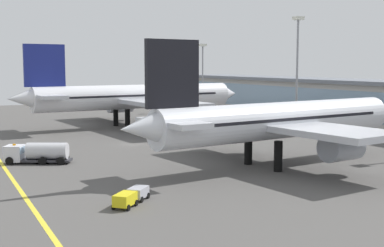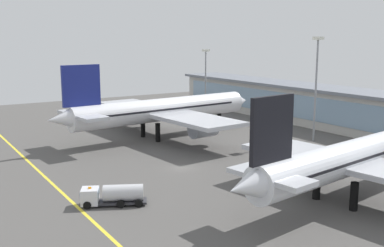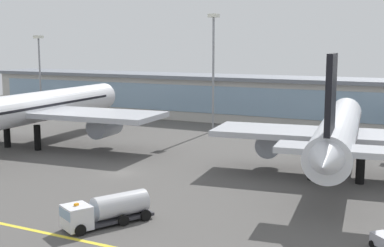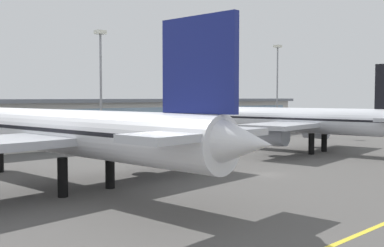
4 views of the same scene
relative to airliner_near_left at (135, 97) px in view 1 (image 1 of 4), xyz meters
The scene contains 8 objects.
ground_plane 27.37m from the airliner_near_left, 21.47° to the right, with size 202.34×202.34×0.00m, color #514F4C.
terminal_building 51.30m from the airliner_near_left, 58.37° to the left, with size 147.53×14.00×15.55m.
airliner_near_left is the anchor object (origin of this frame).
airliner_near_right 51.49m from the airliner_near_left, ahead, with size 34.08×47.26×16.53m.
fuel_tanker_truck 44.90m from the airliner_near_left, 37.87° to the right, with size 6.27×9.17×2.90m.
baggage_tug_near 65.81m from the airliner_near_left, 20.32° to the right, with size 5.10×5.00×1.40m.
apron_light_mast_west 36.11m from the airliner_near_left, 52.10° to the left, with size 1.80×1.80×23.38m.
apron_light_mast_centre 41.75m from the airliner_near_left, 131.36° to the left, with size 1.80×1.80×19.63m.
Camera 1 is at (84.64, -29.89, 13.62)m, focal length 49.20 mm.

